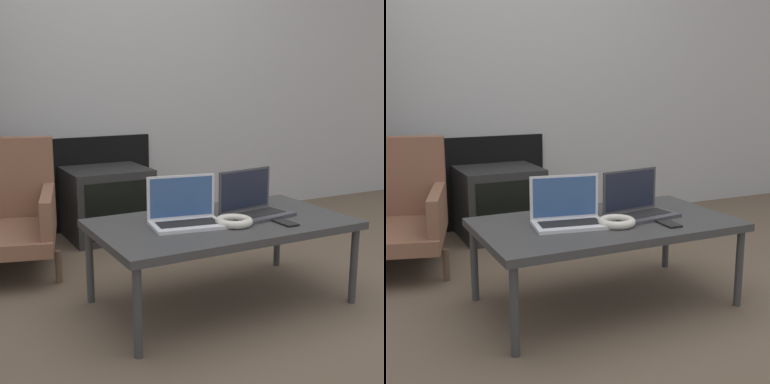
{
  "view_description": "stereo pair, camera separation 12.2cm",
  "coord_description": "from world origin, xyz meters",
  "views": [
    {
      "loc": [
        -1.26,
        -1.86,
        1.06
      ],
      "look_at": [
        0.0,
        0.51,
        0.49
      ],
      "focal_mm": 50.0,
      "sensor_mm": 36.0,
      "label": 1
    },
    {
      "loc": [
        -1.15,
        -1.92,
        1.06
      ],
      "look_at": [
        0.0,
        0.51,
        0.49
      ],
      "focal_mm": 50.0,
      "sensor_mm": 36.0,
      "label": 2
    }
  ],
  "objects": [
    {
      "name": "ground_plane",
      "position": [
        0.0,
        0.0,
        0.0
      ],
      "size": [
        14.0,
        14.0,
        0.0
      ],
      "primitive_type": "plane",
      "color": "brown"
    },
    {
      "name": "wall_back",
      "position": [
        -0.0,
        1.8,
        1.29
      ],
      "size": [
        7.0,
        0.08,
        2.6
      ],
      "color": "#999999",
      "rests_on": "ground_plane"
    },
    {
      "name": "table",
      "position": [
        0.0,
        0.21,
        0.38
      ],
      "size": [
        1.19,
        0.68,
        0.41
      ],
      "color": "#333333",
      "rests_on": "ground_plane"
    },
    {
      "name": "laptop_left",
      "position": [
        -0.18,
        0.23,
        0.46
      ],
      "size": [
        0.35,
        0.25,
        0.22
      ],
      "rotation": [
        0.0,
        0.0,
        -0.17
      ],
      "color": "silver",
      "rests_on": "table"
    },
    {
      "name": "laptop_right",
      "position": [
        0.19,
        0.23,
        0.46
      ],
      "size": [
        0.35,
        0.25,
        0.22
      ],
      "rotation": [
        0.0,
        0.0,
        0.14
      ],
      "color": "#38383D",
      "rests_on": "table"
    },
    {
      "name": "headphones",
      "position": [
        0.01,
        0.11,
        0.43
      ],
      "size": [
        0.17,
        0.17,
        0.04
      ],
      "color": "beige",
      "rests_on": "table"
    },
    {
      "name": "phone",
      "position": [
        0.23,
        0.04,
        0.41
      ],
      "size": [
        0.06,
        0.15,
        0.01
      ],
      "color": "black",
      "rests_on": "table"
    },
    {
      "name": "tv",
      "position": [
        -0.11,
        1.52,
        0.24
      ],
      "size": [
        0.54,
        0.47,
        0.47
      ],
      "color": "black",
      "rests_on": "ground_plane"
    }
  ]
}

